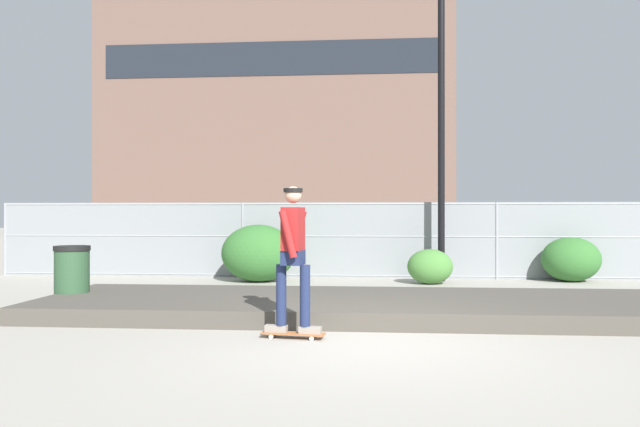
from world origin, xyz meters
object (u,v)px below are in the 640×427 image
object	(u,v)px
parked_car_near	(179,238)
shrub_center	(430,267)
trash_bin	(72,276)
skater	(293,249)
skateboard	(293,334)
shrub_right	(571,259)
shrub_left	(258,253)
street_lamp	(441,77)

from	to	relation	value
parked_car_near	shrub_center	world-z (taller)	parked_car_near
trash_bin	skater	bearing A→B (deg)	-28.81
skateboard	trash_bin	world-z (taller)	trash_bin
shrub_right	trash_bin	bearing A→B (deg)	-153.89
shrub_left	parked_car_near	bearing A→B (deg)	128.85
skater	shrub_center	bearing A→B (deg)	69.52
skateboard	street_lamp	size ratio (longest dim) A/B	0.11
street_lamp	shrub_center	world-z (taller)	street_lamp
shrub_right	shrub_left	bearing A→B (deg)	-175.10
skateboard	skater	size ratio (longest dim) A/B	0.45
parked_car_near	trash_bin	bearing A→B (deg)	-84.74
skater	trash_bin	size ratio (longest dim) A/B	1.78
parked_car_near	trash_bin	world-z (taller)	parked_car_near
trash_bin	street_lamp	bearing A→B (deg)	34.59
shrub_center	shrub_right	size ratio (longest dim) A/B	0.76
shrub_right	street_lamp	bearing A→B (deg)	-177.33
parked_car_near	shrub_right	bearing A→B (deg)	-17.51
shrub_left	shrub_right	xyz separation A→B (m)	(7.20, 0.62, -0.14)
street_lamp	shrub_left	xyz separation A→B (m)	(-4.22, -0.48, -4.09)
skater	shrub_left	xyz separation A→B (m)	(-1.61, 6.28, -0.46)
skateboard	street_lamp	distance (m)	8.63
skateboard	street_lamp	xyz separation A→B (m)	(2.62, 6.76, 4.69)
skater	shrub_left	size ratio (longest dim) A/B	1.07
skater	shrub_right	size ratio (longest dim) A/B	1.37
trash_bin	skateboard	bearing A→B (deg)	-28.81
skater	parked_car_near	xyz separation A→B (m)	(-4.73, 10.15, -0.28)
shrub_left	shrub_right	bearing A→B (deg)	4.90
shrub_right	trash_bin	world-z (taller)	shrub_right
shrub_right	trash_bin	distance (m)	10.68
skater	parked_car_near	distance (m)	11.20
street_lamp	skateboard	bearing A→B (deg)	-111.16
shrub_center	trash_bin	world-z (taller)	trash_bin
parked_car_near	shrub_right	world-z (taller)	parked_car_near
street_lamp	shrub_center	bearing A→B (deg)	-117.61
trash_bin	shrub_left	bearing A→B (deg)	59.66
parked_car_near	shrub_center	size ratio (longest dim) A/B	4.43
street_lamp	shrub_center	size ratio (longest dim) A/B	7.70
shrub_left	shrub_center	xyz separation A→B (m)	(3.90, -0.13, -0.27)
skateboard	trash_bin	distance (m)	4.58
skateboard	street_lamp	bearing A→B (deg)	68.84
skater	trash_bin	xyz separation A→B (m)	(-4.00, 2.20, -0.60)
shrub_center	shrub_right	xyz separation A→B (m)	(3.30, 0.75, 0.13)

